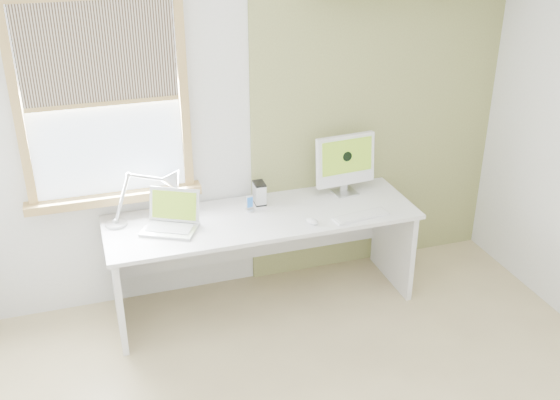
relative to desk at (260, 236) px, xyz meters
name	(u,v)px	position (x,y,z in m)	size (l,w,h in m)	color
room	(346,234)	(0.02, -1.44, 0.77)	(4.04, 3.54, 2.64)	tan
accent_wall	(378,109)	(1.02, 0.30, 0.77)	(2.00, 0.02, 2.60)	olive
window	(103,103)	(-0.98, 0.27, 1.01)	(1.20, 0.14, 1.42)	#AA8444
desk	(260,236)	(0.00, 0.00, 0.00)	(2.20, 0.70, 0.73)	silver
desk_lamp	(163,188)	(-0.65, 0.20, 0.38)	(0.65, 0.34, 0.36)	silver
laptop	(172,219)	(-0.63, -0.04, 0.26)	(0.45, 0.42, 0.25)	silver
phone_dock	(250,207)	(-0.07, 0.03, 0.23)	(0.08, 0.08, 0.13)	silver
external_drive	(259,193)	(0.04, 0.14, 0.28)	(0.08, 0.13, 0.16)	silver
imac	(345,161)	(0.70, 0.12, 0.45)	(0.47, 0.17, 0.45)	silver
keyboard	(361,216)	(0.65, -0.30, 0.20)	(0.42, 0.17, 0.02)	white
mouse	(312,221)	(0.29, -0.28, 0.21)	(0.06, 0.11, 0.03)	white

